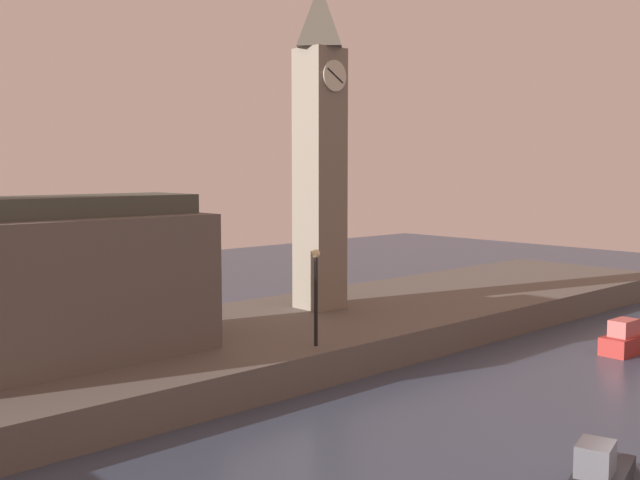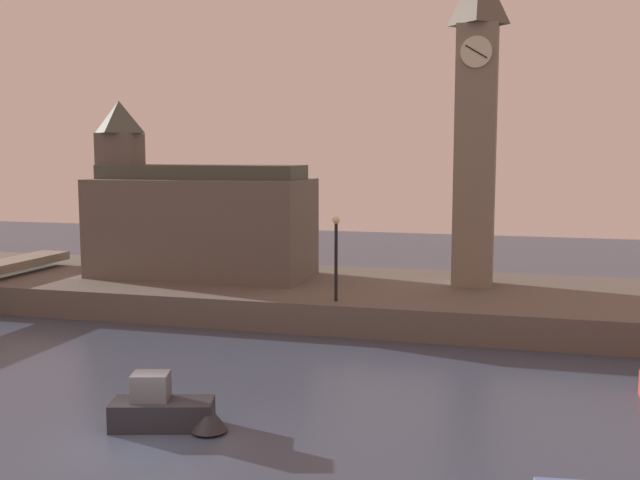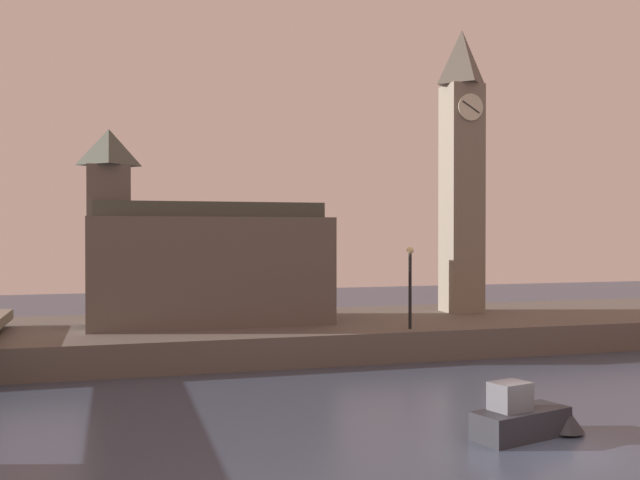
# 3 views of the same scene
# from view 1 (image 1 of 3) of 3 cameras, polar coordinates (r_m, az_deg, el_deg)

# --- Properties ---
(far_embankment) EXTENTS (70.00, 12.00, 1.50)m
(far_embankment) POSITION_cam_1_polar(r_m,az_deg,el_deg) (34.50, -8.37, -8.37)
(far_embankment) COLOR #5B544C
(far_embankment) RESTS_ON ground
(clock_tower) EXTENTS (2.31, 2.35, 17.07)m
(clock_tower) POSITION_cam_1_polar(r_m,az_deg,el_deg) (39.67, -0.01, 7.43)
(clock_tower) COLOR slate
(clock_tower) RESTS_ON far_embankment
(parliament_hall) EXTENTS (12.56, 5.63, 10.14)m
(parliament_hall) POSITION_cam_1_polar(r_m,az_deg,el_deg) (30.45, -21.10, -2.83)
(parliament_hall) COLOR #5B544C
(parliament_hall) RESTS_ON far_embankment
(streetlamp) EXTENTS (0.36, 0.36, 4.11)m
(streetlamp) POSITION_cam_1_polar(r_m,az_deg,el_deg) (31.35, -0.32, -3.56)
(streetlamp) COLOR black
(streetlamp) RESTS_ON far_embankment
(boat_dinghy_red) EXTENTS (3.85, 1.36, 1.69)m
(boat_dinghy_red) POSITION_cam_1_polar(r_m,az_deg,el_deg) (39.92, 22.55, -7.04)
(boat_dinghy_red) COLOR maroon
(boat_dinghy_red) RESTS_ON ground
(boat_barge_dark) EXTENTS (3.99, 2.08, 1.74)m
(boat_barge_dark) POSITION_cam_1_polar(r_m,az_deg,el_deg) (22.65, 21.00, -16.65)
(boat_barge_dark) COLOR #232328
(boat_barge_dark) RESTS_ON ground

